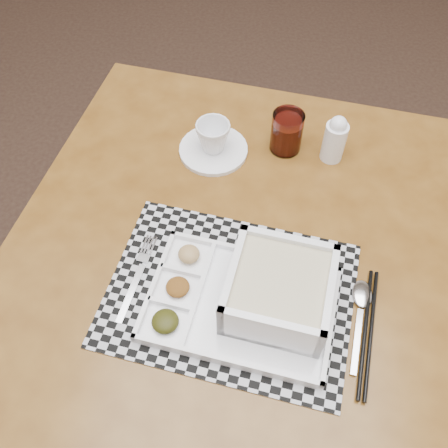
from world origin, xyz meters
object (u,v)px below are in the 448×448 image
(serving_tray, at_px, (266,294))
(cup, at_px, (213,137))
(creamer_bottle, at_px, (335,139))
(juice_glass, at_px, (287,133))
(dining_table, at_px, (248,265))

(serving_tray, height_order, cup, serving_tray)
(cup, distance_m, creamer_bottle, 0.26)
(juice_glass, xyz_separation_m, creamer_bottle, (0.10, -0.01, 0.01))
(dining_table, relative_size, cup, 13.77)
(juice_glass, height_order, creamer_bottle, creamer_bottle)
(serving_tray, bearing_deg, creamer_bottle, 73.50)
(cup, distance_m, juice_glass, 0.16)
(dining_table, height_order, cup, cup)
(creamer_bottle, bearing_deg, dining_table, -120.69)
(serving_tray, relative_size, juice_glass, 3.68)
(juice_glass, bearing_deg, cup, -167.86)
(dining_table, xyz_separation_m, serving_tray, (0.04, -0.12, 0.11))
(dining_table, bearing_deg, creamer_bottle, 59.31)
(dining_table, xyz_separation_m, creamer_bottle, (0.15, 0.25, 0.12))
(cup, bearing_deg, juice_glass, 27.90)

